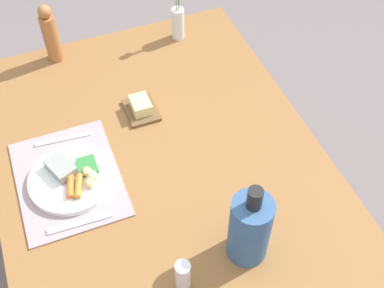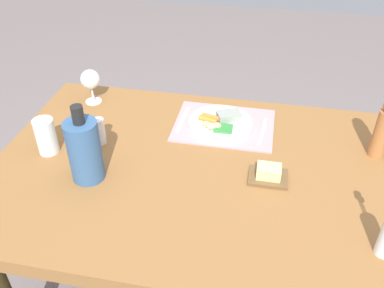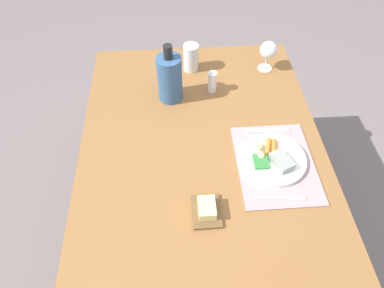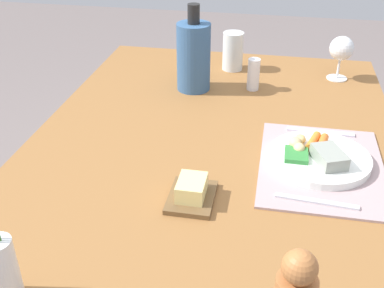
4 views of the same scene
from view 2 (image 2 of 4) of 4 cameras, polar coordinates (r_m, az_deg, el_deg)
name	(u,v)px [view 2 (image 2 of 4)]	position (r m, az deg, el deg)	size (l,w,h in m)	color
dining_table	(193,183)	(1.50, 0.12, -5.33)	(1.41, 0.99, 0.73)	brown
placemat	(224,125)	(1.66, 4.40, 2.56)	(0.39, 0.30, 0.01)	#A68D8F
dinner_plate	(221,122)	(1.65, 3.92, 2.96)	(0.25, 0.25, 0.05)	white
fork	(263,131)	(1.64, 9.66, 1.78)	(0.01, 0.18, 0.01)	silver
knife	(183,119)	(1.69, -1.19, 3.41)	(0.02, 0.18, 0.01)	silver
pepper_mill	(383,130)	(1.59, 24.60, 1.77)	(0.06, 0.06, 0.23)	#AB6837
salt_shaker	(100,131)	(1.57, -12.49, 1.71)	(0.04, 0.04, 0.10)	white
water_tumbler	(46,138)	(1.58, -19.27, 0.76)	(0.07, 0.07, 0.13)	silver
cooler_bottle	(84,150)	(1.39, -14.49, -0.79)	(0.11, 0.11, 0.28)	#355A86
butter_dish	(268,174)	(1.42, 10.40, -4.06)	(0.13, 0.10, 0.05)	brown
wine_glass	(90,80)	(1.82, -13.72, 8.49)	(0.08, 0.08, 0.15)	white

